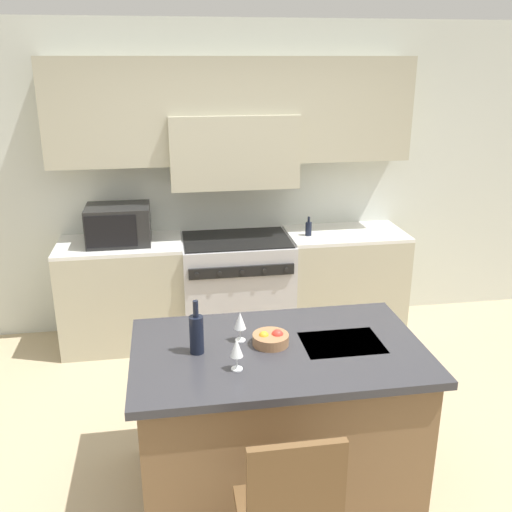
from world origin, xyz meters
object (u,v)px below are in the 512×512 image
object	(u,v)px
wine_bottle	(197,333)
wine_glass_far	(240,321)
range_stove	(237,288)
fruit_bowl	(271,339)
microwave	(119,225)
wine_glass_near	(237,349)
oil_bottle_on_counter	(309,228)

from	to	relation	value
wine_bottle	wine_glass_far	size ratio (longest dim) A/B	1.73
range_stove	fruit_bowl	world-z (taller)	fruit_bowl
microwave	wine_glass_near	xyz separation A→B (m)	(0.71, -2.13, -0.07)
range_stove	wine_glass_near	distance (m)	2.20
range_stove	wine_bottle	bearing A→B (deg)	-103.52
range_stove	fruit_bowl	size ratio (longest dim) A/B	4.67
range_stove	fruit_bowl	distance (m)	1.93
range_stove	wine_glass_near	xyz separation A→B (m)	(-0.27, -2.11, 0.55)
range_stove	oil_bottle_on_counter	xyz separation A→B (m)	(0.63, -0.03, 0.53)
range_stove	wine_glass_near	bearing A→B (deg)	-97.26
microwave	wine_glass_near	distance (m)	2.25
range_stove	oil_bottle_on_counter	world-z (taller)	oil_bottle_on_counter
wine_bottle	oil_bottle_on_counter	bearing A→B (deg)	59.89
range_stove	fruit_bowl	xyz separation A→B (m)	(-0.05, -1.87, 0.46)
fruit_bowl	microwave	bearing A→B (deg)	116.21
range_stove	wine_bottle	distance (m)	2.03
wine_bottle	range_stove	bearing A→B (deg)	76.48
microwave	wine_bottle	xyz separation A→B (m)	(0.52, -1.92, -0.08)
range_stove	oil_bottle_on_counter	size ratio (longest dim) A/B	5.63
wine_glass_near	wine_glass_far	bearing A→B (deg)	79.12
microwave	oil_bottle_on_counter	bearing A→B (deg)	-1.58
range_stove	oil_bottle_on_counter	bearing A→B (deg)	-2.33
fruit_bowl	wine_bottle	bearing A→B (deg)	-176.17
wine_bottle	wine_glass_near	size ratio (longest dim) A/B	1.73
range_stove	wine_bottle	size ratio (longest dim) A/B	3.12
microwave	oil_bottle_on_counter	distance (m)	1.61
wine_bottle	wine_glass_near	world-z (taller)	wine_bottle
wine_bottle	fruit_bowl	xyz separation A→B (m)	(0.41, 0.03, -0.08)
wine_glass_far	oil_bottle_on_counter	world-z (taller)	oil_bottle_on_counter
wine_bottle	microwave	bearing A→B (deg)	105.23
range_stove	microwave	size ratio (longest dim) A/B	1.83
wine_bottle	oil_bottle_on_counter	xyz separation A→B (m)	(1.09, 1.87, -0.02)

